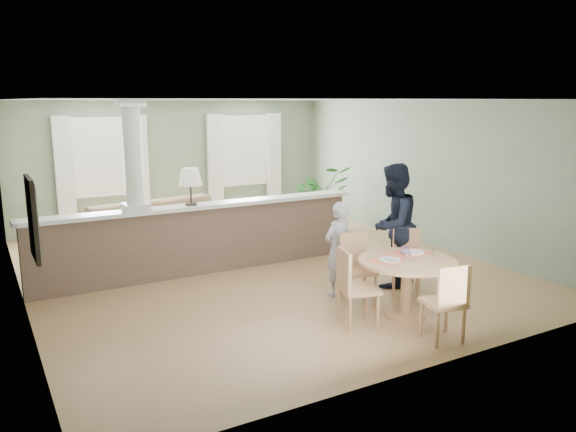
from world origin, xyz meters
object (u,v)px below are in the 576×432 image
sofa (163,228)px  man_person (393,225)px  chair_far_man (406,258)px  chair_near (447,300)px  dining_table (407,271)px  child_person (338,249)px  chair_far_boy (356,265)px  houseplant (320,197)px  chair_side (353,285)px

sofa → man_person: 4.23m
chair_far_man → chair_near: chair_near is taller
dining_table → child_person: (-0.29, 1.09, 0.07)m
dining_table → chair_far_man: bearing=49.0°
chair_far_boy → child_person: bearing=111.6°
dining_table → chair_near: 0.86m
houseplant → chair_near: (-1.88, -5.56, -0.17)m
chair_far_boy → chair_near: chair_far_boy is taller
chair_far_man → chair_side: chair_side is taller
sofa → chair_side: bearing=-87.9°
chair_near → man_person: (0.78, 1.89, 0.39)m
houseplant → chair_near: size_ratio=1.47×
chair_far_man → chair_far_boy: bearing=-142.4°
houseplant → sofa: bearing=-176.9°
child_person → chair_near: bearing=81.4°
chair_near → chair_side: 1.10m
sofa → chair_side: chair_side is taller
chair_far_boy → child_person: (-0.05, 0.36, 0.15)m
chair_side → chair_near: bearing=-129.6°
chair_near → chair_side: chair_side is taller
dining_table → man_person: man_person is taller
child_person → chair_far_boy: bearing=85.0°
dining_table → sofa: bearing=110.9°
sofa → chair_side: size_ratio=3.18×
sofa → dining_table: 4.85m
dining_table → chair_near: size_ratio=1.32×
child_person → sofa: bearing=-80.2°
chair_far_boy → chair_near: (0.09, -1.57, -0.01)m
chair_far_boy → chair_far_man: chair_far_boy is taller
dining_table → chair_far_boy: 0.77m
dining_table → child_person: size_ratio=0.92×
man_person → chair_near: bearing=43.9°
sofa → chair_near: bearing=-83.4°
chair_far_boy → chair_far_man: (0.86, -0.02, -0.02)m
chair_side → man_person: size_ratio=0.53×
chair_far_man → chair_near: size_ratio=0.98×
child_person → dining_table: bearing=92.2°
chair_far_man → child_person: bearing=-164.0°
dining_table → child_person: child_person is taller
chair_near → chair_far_boy: bearing=-75.3°
sofa → houseplant: bearing=-6.7°
sofa → chair_far_boy: 4.08m
houseplant → chair_far_boy: size_ratio=1.45×
chair_far_man → chair_side: bearing=-115.8°
houseplant → man_person: 3.84m
houseplant → chair_far_man: bearing=-105.6°
sofa → child_person: bearing=-77.1°
sofa → chair_far_man: size_ratio=3.35×
dining_table → chair_side: 0.79m
houseplant → dining_table: houseplant is taller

